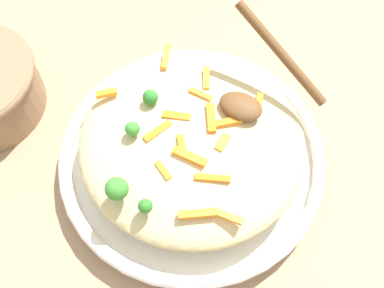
{
  "coord_description": "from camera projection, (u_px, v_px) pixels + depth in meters",
  "views": [
    {
      "loc": [
        0.13,
        -0.26,
        0.58
      ],
      "look_at": [
        0.0,
        0.0,
        0.06
      ],
      "focal_mm": 42.74,
      "sensor_mm": 36.0,
      "label": 1
    }
  ],
  "objects": [
    {
      "name": "carrot_piece_8",
      "position": [
        213.0,
        178.0,
        0.53
      ],
      "size": [
        0.04,
        0.02,
        0.01
      ],
      "primitive_type": "cube",
      "rotation": [
        0.0,
        0.0,
        3.53
      ],
      "color": "orange",
      "rests_on": "pasta_mound"
    },
    {
      "name": "carrot_piece_6",
      "position": [
        200.0,
        94.0,
        0.59
      ],
      "size": [
        0.03,
        0.01,
        0.01
      ],
      "primitive_type": "cube",
      "rotation": [
        0.0,
        0.0,
        6.24
      ],
      "color": "orange",
      "rests_on": "pasta_mound"
    },
    {
      "name": "carrot_piece_4",
      "position": [
        189.0,
        157.0,
        0.54
      ],
      "size": [
        0.04,
        0.01,
        0.01
      ],
      "primitive_type": "cube",
      "rotation": [
        0.0,
        0.0,
        0.01
      ],
      "color": "orange",
      "rests_on": "pasta_mound"
    },
    {
      "name": "broccoli_floret_1",
      "position": [
        148.0,
        208.0,
        0.51
      ],
      "size": [
        0.02,
        0.02,
        0.02
      ],
      "color": "#296820",
      "rests_on": "pasta_mound"
    },
    {
      "name": "carrot_piece_7",
      "position": [
        259.0,
        104.0,
        0.59
      ],
      "size": [
        0.02,
        0.03,
        0.01
      ],
      "primitive_type": "cube",
      "rotation": [
        0.0,
        0.0,
        1.87
      ],
      "color": "orange",
      "rests_on": "pasta_mound"
    },
    {
      "name": "carrot_piece_14",
      "position": [
        163.0,
        170.0,
        0.54
      ],
      "size": [
        0.03,
        0.02,
        0.01
      ],
      "primitive_type": "cube",
      "rotation": [
        0.0,
        0.0,
        2.65
      ],
      "color": "orange",
      "rests_on": "pasta_mound"
    },
    {
      "name": "broccoli_floret_2",
      "position": [
        117.0,
        189.0,
        0.51
      ],
      "size": [
        0.03,
        0.03,
        0.03
      ],
      "color": "#377928",
      "rests_on": "pasta_mound"
    },
    {
      "name": "carrot_piece_3",
      "position": [
        223.0,
        142.0,
        0.56
      ],
      "size": [
        0.01,
        0.03,
        0.01
      ],
      "primitive_type": "cube",
      "rotation": [
        0.0,
        0.0,
        1.51
      ],
      "color": "orange",
      "rests_on": "pasta_mound"
    },
    {
      "name": "carrot_piece_12",
      "position": [
        180.0,
        145.0,
        0.55
      ],
      "size": [
        0.02,
        0.03,
        0.01
      ],
      "primitive_type": "cube",
      "rotation": [
        0.0,
        0.0,
        2.2
      ],
      "color": "orange",
      "rests_on": "pasta_mound"
    },
    {
      "name": "broccoli_floret_3",
      "position": [
        132.0,
        129.0,
        0.55
      ],
      "size": [
        0.02,
        0.02,
        0.02
      ],
      "color": "#377928",
      "rests_on": "pasta_mound"
    },
    {
      "name": "carrot_piece_10",
      "position": [
        211.0,
        118.0,
        0.57
      ],
      "size": [
        0.03,
        0.04,
        0.01
      ],
      "primitive_type": "cube",
      "rotation": [
        0.0,
        0.0,
        5.23
      ],
      "color": "orange",
      "rests_on": "pasta_mound"
    },
    {
      "name": "carrot_piece_13",
      "position": [
        166.0,
        57.0,
        0.62
      ],
      "size": [
        0.02,
        0.04,
        0.01
      ],
      "primitive_type": "cube",
      "rotation": [
        0.0,
        0.0,
        5.07
      ],
      "color": "orange",
      "rests_on": "pasta_mound"
    },
    {
      "name": "carrot_piece_15",
      "position": [
        107.0,
        93.0,
        0.6
      ],
      "size": [
        0.03,
        0.02,
        0.01
      ],
      "primitive_type": "cube",
      "rotation": [
        0.0,
        0.0,
        3.85
      ],
      "color": "orange",
      "rests_on": "pasta_mound"
    },
    {
      "name": "carrot_piece_11",
      "position": [
        197.0,
        214.0,
        0.51
      ],
      "size": [
        0.04,
        0.03,
        0.01
      ],
      "primitive_type": "cube",
      "rotation": [
        0.0,
        0.0,
        3.7
      ],
      "color": "orange",
      "rests_on": "pasta_mound"
    },
    {
      "name": "serving_bowl",
      "position": [
        192.0,
        157.0,
        0.63
      ],
      "size": [
        0.36,
        0.36,
        0.04
      ],
      "color": "white",
      "rests_on": "ground_plane"
    },
    {
      "name": "serving_spoon",
      "position": [
        256.0,
        87.0,
        0.57
      ],
      "size": [
        0.15,
        0.12,
        0.09
      ],
      "color": "brown",
      "rests_on": "pasta_mound"
    },
    {
      "name": "ground_plane",
      "position": [
        192.0,
        164.0,
        0.65
      ],
      "size": [
        2.4,
        2.4,
        0.0
      ],
      "primitive_type": "plane",
      "color": "#9E7F60"
    },
    {
      "name": "carrot_piece_9",
      "position": [
        227.0,
        216.0,
        0.51
      ],
      "size": [
        0.04,
        0.01,
        0.01
      ],
      "primitive_type": "cube",
      "rotation": [
        0.0,
        0.0,
        0.07
      ],
      "color": "orange",
      "rests_on": "pasta_mound"
    },
    {
      "name": "carrot_piece_0",
      "position": [
        158.0,
        132.0,
        0.56
      ],
      "size": [
        0.02,
        0.04,
        0.01
      ],
      "primitive_type": "cube",
      "rotation": [
        0.0,
        0.0,
        4.29
      ],
      "color": "orange",
      "rests_on": "pasta_mound"
    },
    {
      "name": "pasta_mound",
      "position": [
        192.0,
        142.0,
        0.59
      ],
      "size": [
        0.29,
        0.29,
        0.06
      ],
      "primitive_type": "ellipsoid",
      "color": "#DBC689",
      "rests_on": "serving_bowl"
    },
    {
      "name": "carrot_piece_1",
      "position": [
        206.0,
        78.0,
        0.6
      ],
      "size": [
        0.02,
        0.04,
        0.01
      ],
      "primitive_type": "cube",
      "rotation": [
        0.0,
        0.0,
        2.03
      ],
      "color": "orange",
      "rests_on": "pasta_mound"
    },
    {
      "name": "carrot_piece_5",
      "position": [
        176.0,
        116.0,
        0.57
      ],
      "size": [
        0.04,
        0.02,
        0.01
      ],
      "primitive_type": "cube",
      "rotation": [
        0.0,
        0.0,
        3.46
      ],
      "color": "orange",
      "rests_on": "pasta_mound"
    },
    {
      "name": "carrot_piece_2",
      "position": [
        227.0,
        122.0,
        0.57
      ],
      "size": [
        0.03,
        0.03,
        0.01
      ],
      "primitive_type": "cube",
      "rotation": [
        0.0,
        0.0,
        0.71
      ],
      "color": "orange",
      "rests_on": "pasta_mound"
    },
    {
      "name": "broccoli_floret_0",
      "position": [
        150.0,
        98.0,
        0.58
      ],
      "size": [
        0.02,
        0.02,
        0.02
      ],
      "color": "#296820",
      "rests_on": "pasta_mound"
    }
  ]
}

